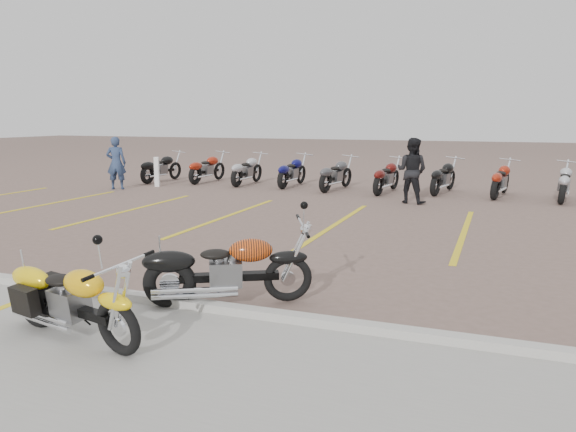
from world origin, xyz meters
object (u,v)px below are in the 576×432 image
object	(u,v)px
yellow_cruiser	(73,302)
person_b	(412,171)
flame_cruiser	(225,272)
person_a	(116,163)
bollard	(157,172)

from	to	relation	value
yellow_cruiser	person_b	size ratio (longest dim) A/B	1.12
person_b	yellow_cruiser	bearing A→B (deg)	93.60
yellow_cruiser	flame_cruiser	distance (m)	1.84
yellow_cruiser	person_a	world-z (taller)	person_a
person_b	bollard	distance (m)	8.67
person_a	bollard	size ratio (longest dim) A/B	1.72
flame_cruiser	yellow_cruiser	bearing A→B (deg)	-150.81
yellow_cruiser	bollard	distance (m)	13.50
yellow_cruiser	flame_cruiser	xyz separation A→B (m)	(0.98, 1.56, 0.02)
bollard	person_b	bearing A→B (deg)	-4.71
yellow_cruiser	person_a	bearing A→B (deg)	139.05
flame_cruiser	person_b	size ratio (longest dim) A/B	1.07
yellow_cruiser	flame_cruiser	size ratio (longest dim) A/B	1.05
flame_cruiser	person_b	distance (m)	9.45
person_b	person_a	bearing A→B (deg)	15.49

